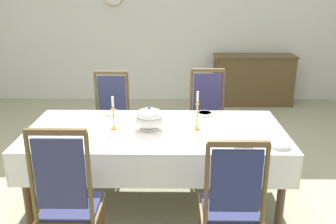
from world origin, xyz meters
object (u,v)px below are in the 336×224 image
bowl_near_right (205,114)px  spoon_primary (104,113)px  candlestick_west (113,116)px  chair_south_b (231,203)px  sideboard (253,80)px  chair_south_a (68,199)px  bowl_far_left (243,144)px  soup_tureen (149,118)px  bowl_near_left (114,113)px  candlestick_east (197,114)px  chair_north_a (111,116)px  bowl_far_right (280,145)px  chair_north_b (207,115)px  spoon_secondary (215,114)px  dining_table (155,136)px

bowl_near_right → spoon_primary: 1.08m
candlestick_west → bowl_near_right: (0.90, 0.41, -0.11)m
chair_south_b → sideboard: size_ratio=0.77×
chair_south_a → bowl_far_left: chair_south_a is taller
chair_south_b → sideboard: 4.35m
soup_tureen → bowl_near_left: bearing=134.3°
candlestick_east → bowl_near_left: candlestick_east is taller
soup_tureen → candlestick_west: size_ratio=0.86×
chair_north_a → bowl_far_right: chair_north_a is taller
candlestick_east → bowl_far_left: size_ratio=2.22×
bowl_near_left → chair_north_b: bearing=27.5°
chair_south_b → soup_tureen: (-0.64, 0.96, 0.30)m
bowl_far_left → spoon_primary: bowl_far_left is taller
candlestick_west → spoon_secondary: candlestick_west is taller
chair_north_a → bowl_near_left: 0.60m
chair_north_a → spoon_secondary: size_ratio=6.09×
bowl_far_right → chair_north_b: bearing=109.5°
chair_south_a → candlestick_east: chair_south_a is taller
dining_table → sideboard: sideboard is taller
chair_north_a → bowl_far_right: bearing=140.7°
chair_south_b → bowl_near_right: size_ratio=6.75×
spoon_primary → spoon_secondary: 1.19m
bowl_far_right → sideboard: (0.55, 3.66, -0.32)m
dining_table → chair_south_a: chair_south_a is taller
bowl_far_right → sideboard: size_ratio=0.12×
candlestick_east → spoon_primary: (-0.97, 0.44, -0.15)m
bowl_near_left → spoon_primary: bowl_near_left is taller
bowl_near_left → sideboard: sideboard is taller
bowl_near_right → dining_table: bearing=-140.8°
soup_tureen → candlestick_west: 0.34m
bowl_near_right → chair_north_b: bearing=81.3°
spoon_primary → candlestick_east: bearing=-27.5°
soup_tureen → bowl_near_left: 0.59m
bowl_near_left → bowl_far_right: size_ratio=0.92×
soup_tureen → candlestick_east: (0.45, 0.00, 0.04)m
bowl_near_right → sideboard: (1.12, 2.86, -0.32)m
chair_south_a → chair_north_a: chair_south_a is taller
bowl_near_left → bowl_far_right: bowl_far_right is taller
candlestick_west → sideboard: bearing=58.3°
chair_south_b → bowl_far_left: chair_south_b is taller
soup_tureen → bowl_near_right: 0.70m
chair_south_b → candlestick_west: size_ratio=3.45×
dining_table → spoon_primary: spoon_primary is taller
chair_south_a → sideboard: (2.21, 4.23, -0.14)m
chair_north_a → soup_tureen: (0.53, -0.96, 0.31)m
chair_south_a → sideboard: size_ratio=0.82×
dining_table → bowl_far_left: 0.87m
dining_table → bowl_far_left: bearing=-28.0°
chair_south_b → bowl_far_left: bearing=72.7°
spoon_primary → dining_table: bearing=-40.5°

